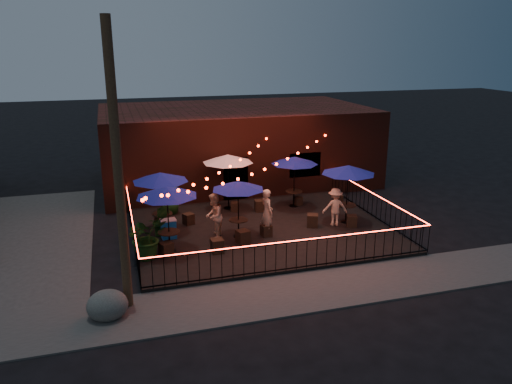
% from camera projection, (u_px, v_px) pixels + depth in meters
% --- Properties ---
extents(ground, '(110.00, 110.00, 0.00)m').
position_uv_depth(ground, '(277.00, 251.00, 18.29)').
color(ground, black).
rests_on(ground, ground).
extents(patio, '(10.00, 8.00, 0.15)m').
position_uv_depth(patio, '(261.00, 230.00, 20.10)').
color(patio, black).
rests_on(patio, ground).
extents(sidewalk, '(18.00, 2.50, 0.05)m').
position_uv_depth(sidewalk, '(311.00, 290.00, 15.30)').
color(sidewalk, '#3A3835').
rests_on(sidewalk, ground).
extents(brick_building, '(14.00, 8.00, 4.00)m').
position_uv_depth(brick_building, '(235.00, 144.00, 27.16)').
color(brick_building, '#37170F').
rests_on(brick_building, ground).
extents(utility_pole, '(0.26, 0.26, 8.00)m').
position_uv_depth(utility_pole, '(118.00, 172.00, 13.28)').
color(utility_pole, '#3D2519').
rests_on(utility_pole, ground).
extents(fence_front, '(10.00, 0.04, 1.04)m').
position_uv_depth(fence_front, '(297.00, 255.00, 16.26)').
color(fence_front, black).
rests_on(fence_front, patio).
extents(fence_left, '(0.04, 8.00, 1.04)m').
position_uv_depth(fence_left, '(132.00, 229.00, 18.57)').
color(fence_left, black).
rests_on(fence_left, patio).
extents(fence_right, '(0.04, 8.00, 1.04)m').
position_uv_depth(fence_right, '(372.00, 205.00, 21.30)').
color(fence_right, black).
rests_on(fence_right, patio).
extents(festoon_lights, '(10.02, 8.72, 1.32)m').
position_uv_depth(festoon_lights, '(238.00, 175.00, 18.85)').
color(festoon_lights, red).
rests_on(festoon_lights, ground).
extents(cafe_table_0, '(2.62, 2.62, 2.40)m').
position_uv_depth(cafe_table_0, '(167.00, 193.00, 17.24)').
color(cafe_table_0, black).
rests_on(cafe_table_0, patio).
extents(cafe_table_1, '(2.82, 2.82, 2.40)m').
position_uv_depth(cafe_table_1, '(160.00, 178.00, 19.13)').
color(cafe_table_1, black).
rests_on(cafe_table_1, patio).
extents(cafe_table_2, '(2.25, 2.25, 2.21)m').
position_uv_depth(cafe_table_2, '(238.00, 186.00, 18.65)').
color(cafe_table_2, black).
rests_on(cafe_table_2, patio).
extents(cafe_table_3, '(2.90, 2.90, 2.48)m').
position_uv_depth(cafe_table_3, '(228.00, 159.00, 21.82)').
color(cafe_table_3, black).
rests_on(cafe_table_3, patio).
extents(cafe_table_4, '(2.52, 2.52, 2.42)m').
position_uv_depth(cafe_table_4, '(348.00, 170.00, 20.15)').
color(cafe_table_4, black).
rests_on(cafe_table_4, patio).
extents(cafe_table_5, '(2.73, 2.73, 2.31)m').
position_uv_depth(cafe_table_5, '(295.00, 161.00, 22.19)').
color(cafe_table_5, black).
rests_on(cafe_table_5, patio).
extents(bistro_chair_0, '(0.54, 0.54, 0.49)m').
position_uv_depth(bistro_chair_0, '(166.00, 249.00, 17.42)').
color(bistro_chair_0, black).
rests_on(bistro_chair_0, patio).
extents(bistro_chair_1, '(0.44, 0.44, 0.50)m').
position_uv_depth(bistro_chair_1, '(217.00, 246.00, 17.68)').
color(bistro_chair_1, black).
rests_on(bistro_chair_1, patio).
extents(bistro_chair_2, '(0.45, 0.45, 0.51)m').
position_uv_depth(bistro_chair_2, '(160.00, 221.00, 20.17)').
color(bistro_chair_2, black).
rests_on(bistro_chair_2, patio).
extents(bistro_chair_3, '(0.50, 0.50, 0.45)m').
position_uv_depth(bistro_chair_3, '(189.00, 219.00, 20.46)').
color(bistro_chair_3, black).
rests_on(bistro_chair_3, patio).
extents(bistro_chair_4, '(0.52, 0.52, 0.51)m').
position_uv_depth(bistro_chair_4, '(243.00, 237.00, 18.49)').
color(bistro_chair_4, black).
rests_on(bistro_chair_4, patio).
extents(bistro_chair_5, '(0.42, 0.42, 0.44)m').
position_uv_depth(bistro_chair_5, '(266.00, 230.00, 19.21)').
color(bistro_chair_5, black).
rests_on(bistro_chair_5, patio).
extents(bistro_chair_6, '(0.44, 0.44, 0.41)m').
position_uv_depth(bistro_chair_6, '(235.00, 207.00, 22.04)').
color(bistro_chair_6, black).
rests_on(bistro_chair_6, patio).
extents(bistro_chair_7, '(0.48, 0.48, 0.50)m').
position_uv_depth(bistro_chair_7, '(260.00, 206.00, 22.05)').
color(bistro_chair_7, black).
rests_on(bistro_chair_7, patio).
extents(bistro_chair_8, '(0.57, 0.57, 0.51)m').
position_uv_depth(bistro_chair_8, '(312.00, 220.00, 20.19)').
color(bistro_chair_8, black).
rests_on(bistro_chair_8, patio).
extents(bistro_chair_9, '(0.52, 0.52, 0.47)m').
position_uv_depth(bistro_chair_9, '(352.00, 221.00, 20.19)').
color(bistro_chair_9, black).
rests_on(bistro_chair_9, patio).
extents(bistro_chair_10, '(0.41, 0.41, 0.40)m').
position_uv_depth(bistro_chair_10, '(298.00, 201.00, 22.90)').
color(bistro_chair_10, black).
rests_on(bistro_chair_10, patio).
extents(bistro_chair_11, '(0.55, 0.55, 0.52)m').
position_uv_depth(bistro_chair_11, '(338.00, 200.00, 22.85)').
color(bistro_chair_11, black).
rests_on(bistro_chair_11, patio).
extents(patron_a, '(0.52, 0.72, 1.85)m').
position_uv_depth(patron_a, '(267.00, 212.00, 19.11)').
color(patron_a, tan).
rests_on(patron_a, patio).
extents(patron_b, '(0.95, 1.04, 1.75)m').
position_uv_depth(patron_b, '(214.00, 216.00, 18.86)').
color(patron_b, tan).
rests_on(patron_b, patio).
extents(patron_c, '(1.11, 0.78, 1.56)m').
position_uv_depth(patron_c, '(335.00, 207.00, 20.19)').
color(patron_c, tan).
rests_on(patron_c, patio).
extents(potted_shrub_a, '(1.75, 1.65, 1.54)m').
position_uv_depth(potted_shrub_a, '(147.00, 237.00, 17.11)').
color(potted_shrub_a, '#0F350A').
rests_on(potted_shrub_a, patio).
extents(potted_shrub_b, '(0.83, 0.74, 1.27)m').
position_uv_depth(potted_shrub_b, '(161.00, 220.00, 19.15)').
color(potted_shrub_b, '#143E0E').
rests_on(potted_shrub_b, patio).
extents(potted_shrub_c, '(0.94, 0.94, 1.50)m').
position_uv_depth(potted_shrub_c, '(170.00, 197.00, 21.62)').
color(potted_shrub_c, '#143B11').
rests_on(potted_shrub_c, patio).
extents(cooler, '(0.61, 0.46, 0.76)m').
position_uv_depth(cooler, '(169.00, 229.00, 18.93)').
color(cooler, blue).
rests_on(cooler, patio).
extents(boulder, '(1.03, 0.88, 0.79)m').
position_uv_depth(boulder, '(107.00, 305.00, 13.69)').
color(boulder, '#494944').
rests_on(boulder, ground).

